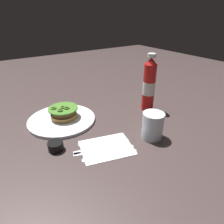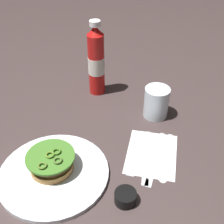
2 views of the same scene
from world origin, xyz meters
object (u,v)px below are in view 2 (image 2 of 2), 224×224
Objects in this scene: ketchup_bottle at (96,62)px; dinner_plate at (54,173)px; burger_sandwich at (51,162)px; fork_utensil at (136,155)px; steak_knife at (155,160)px; water_glass at (156,102)px; condiment_cup at (125,197)px; napkin at (152,154)px; butter_knife at (146,159)px; spoon_utensil at (165,162)px.

dinner_plate is at bearing -17.21° from ketchup_bottle.
fork_utensil is at bearing 100.15° from burger_sandwich.
steak_knife is (-0.02, 0.28, -0.03)m from burger_sandwich.
condiment_cup is at bearing -21.61° from water_glass.
ketchup_bottle is at bearing 162.79° from dinner_plate.
napkin is 0.03m from steak_knife.
dinner_plate is 0.03m from burger_sandwich.
butter_knife is (-0.13, 0.07, -0.01)m from condiment_cup.
burger_sandwich is 0.26m from butter_knife.
burger_sandwich is at bearing -160.57° from dinner_plate.
butter_knife and steak_knife have the same top height.
steak_knife is at bearing -110.91° from spoon_utensil.
ketchup_bottle reaches higher than fork_utensil.
water_glass is (-0.24, 0.31, 0.04)m from dinner_plate.
water_glass is 0.19m from napkin.
burger_sandwich is 0.28m from napkin.
steak_knife is 1.11× the size of spoon_utensil.
butter_knife is 0.02m from steak_knife.
steak_knife is 0.03m from spoon_utensil.
ketchup_bottle is at bearing -129.01° from water_glass.
ketchup_bottle is at bearing -154.28° from spoon_utensil.
burger_sandwich is 0.38m from water_glass.
ketchup_bottle reaches higher than steak_knife.
burger_sandwich is at bearing -86.10° from steak_knife.
water_glass is at bearing 158.39° from condiment_cup.
spoon_utensil is at bearing 37.89° from napkin.
fork_utensil is at bearing 163.29° from condiment_cup.
steak_knife is (0.21, -0.04, -0.05)m from water_glass.
fork_utensil is (-0.04, 0.23, -0.03)m from burger_sandwich.
spoon_utensil is (0.22, -0.01, -0.05)m from water_glass.
steak_knife is (0.36, 0.15, -0.12)m from ketchup_bottle.
condiment_cup is at bearing -28.78° from butter_knife.
burger_sandwich is 0.62× the size of steak_knife.
ketchup_bottle is 0.39m from butter_knife.
steak_knife is at bearing -10.25° from water_glass.
ketchup_bottle reaches higher than butter_knife.
water_glass reaches higher than dinner_plate.
ketchup_bottle is 4.99× the size of condiment_cup.
napkin is 0.86× the size of butter_knife.
fork_utensil is 0.05m from steak_knife.
steak_knife and spoon_utensil have the same top height.
dinner_plate is 0.42m from ketchup_bottle.
condiment_cup is at bearing 6.87° from ketchup_bottle.
dinner_plate is 0.20m from condiment_cup.
butter_knife is (0.02, -0.02, 0.00)m from napkin.
condiment_cup reaches higher than dinner_plate.
fork_utensil is at bearing -81.68° from napkin.
ketchup_bottle is 1.50× the size of fork_utensil.
spoon_utensil is (-0.01, 0.30, -0.03)m from burger_sandwich.
steak_knife is at bearing 96.72° from dinner_plate.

